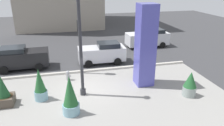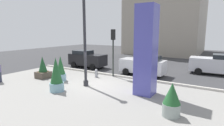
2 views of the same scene
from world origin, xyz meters
name	(u,v)px [view 2 (image 2 of 2)]	position (x,y,z in m)	size (l,w,h in m)	color
ground_plane	(119,74)	(0.00, 4.00, 0.00)	(60.00, 60.00, 0.00)	#38383A
plaza_pavement	(75,92)	(0.00, -2.00, 0.00)	(18.00, 10.00, 0.02)	gray
curb_strip	(114,75)	(0.00, 3.12, 0.08)	(18.00, 0.24, 0.16)	#B7B2A8
lamp_post	(85,42)	(-0.26, -0.51, 3.26)	(0.44, 0.44, 6.68)	#2D2D33
art_pillar_blue	(146,51)	(4.11, 0.09, 2.79)	(1.17, 1.17, 5.57)	#4C4CAD
potted_plant_by_pillar	(172,100)	(6.31, -2.21, 0.80)	(0.84, 0.84, 1.64)	gray
potted_plant_curbside	(61,70)	(-2.83, -0.52, 0.95)	(0.80, 0.80, 2.05)	#7AA8B7
potted_plant_mid_plaza	(43,69)	(-4.89, -0.64, 0.77)	(1.05, 1.05, 1.87)	#4C4238
potted_plant_near_right	(56,76)	(-1.12, -2.49, 1.07)	(0.94, 0.94, 2.30)	#7AA8B7
fire_hydrant	(96,73)	(-1.09, 1.91, 0.37)	(0.36, 0.26, 0.75)	#99999E
traffic_light_corner	(113,45)	(0.00, 2.97, 2.82)	(0.28, 0.42, 4.16)	#333833
car_far_lane	(217,64)	(7.88, 8.61, 0.97)	(4.63, 2.17, 1.92)	silver
car_intersection	(87,59)	(-4.67, 5.07, 0.95)	(4.23, 2.03, 1.89)	black
car_passing_lane	(143,65)	(2.08, 4.87, 0.93)	(4.09, 1.99, 1.84)	silver
highrise_across_street	(168,3)	(-1.11, 24.82, 9.24)	(12.30, 13.89, 18.47)	#9E9384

